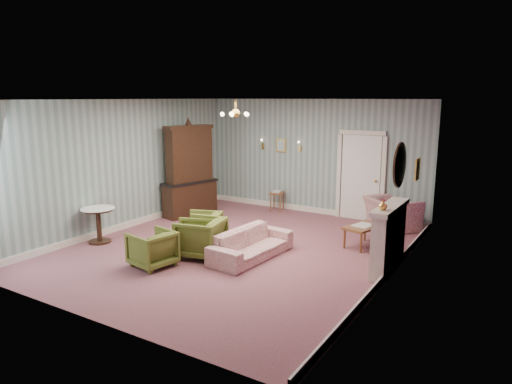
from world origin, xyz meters
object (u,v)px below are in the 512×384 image
Objects in this scene: sofa_chintz at (251,239)px; side_table_black at (387,240)px; wingback_chair at (392,208)px; pedestal_table at (99,225)px; dresser at (189,168)px; olive_chair_b at (201,236)px; coffee_table at (363,236)px; olive_chair_c at (202,227)px; olive_chair_a at (152,247)px; fireplace at (389,238)px.

side_table_black is (2.14, 1.38, -0.04)m from sofa_chintz.
pedestal_table is at bearing 81.73° from wingback_chair.
dresser is at bearing 57.78° from wingback_chair.
olive_chair_b reaches higher than coffee_table.
olive_chair_c is at bearing -31.97° from dresser.
olive_chair_a is at bearing -38.36° from olive_chair_b.
wingback_chair is at bearing 30.25° from dresser.
olive_chair_c is 2.14m from pedestal_table.
olive_chair_b is 2.36m from pedestal_table.
olive_chair_b reaches higher than pedestal_table.
coffee_table is at bearing 11.21° from dresser.
fireplace is (2.35, 0.68, 0.22)m from sofa_chintz.
pedestal_table is at bearing -79.46° from dresser.
dresser reaches higher than sofa_chintz.
pedestal_table is (-5.51, -1.53, -0.21)m from fireplace.
sofa_chintz is 1.69× the size of wingback_chair.
sofa_chintz is at bearing -163.89° from fireplace.
fireplace is 2.19× the size of side_table_black.
dresser reaches higher than fireplace.
dresser reaches higher than olive_chair_b.
pedestal_table is (-5.30, -2.23, 0.05)m from side_table_black.
wingback_chair is at bearing 40.72° from pedestal_table.
olive_chair_a is at bearing 140.05° from sofa_chintz.
wingback_chair reaches higher than sofa_chintz.
dresser is (-1.77, 3.20, 0.85)m from olive_chair_a.
dresser is 3.27× the size of pedestal_table.
wingback_chair is (2.54, 3.77, 0.07)m from olive_chair_b.
olive_chair_c is 4.36m from wingback_chair.
olive_chair_b reaches higher than side_table_black.
sofa_chintz is 3.67m from dresser.
olive_chair_a is 4.13m from coffee_table.
olive_chair_a is at bearing -141.75° from side_table_black.
pedestal_table is (-1.90, -0.97, -0.00)m from olive_chair_c.
pedestal_table is at bearing -157.16° from side_table_black.
dresser is (-1.76, 1.79, 0.83)m from olive_chair_c.
pedestal_table is at bearing 109.32° from sofa_chintz.
coffee_table is 1.17× the size of pedestal_table.
olive_chair_a is 1.80m from sofa_chintz.
olive_chair_a is 0.82× the size of coffee_table.
pedestal_table is (-3.16, -0.85, 0.01)m from sofa_chintz.
olive_chair_b is at bearing 97.06° from wingback_chair.
fireplace reaches higher than wingback_chair.
sofa_chintz is (1.26, -0.12, -0.01)m from olive_chair_c.
side_table_black is (-0.21, 0.71, -0.26)m from fireplace.
sofa_chintz reaches higher than coffee_table.
fireplace is at bearing 129.17° from olive_chair_a.
olive_chair_b is (0.41, 0.85, 0.05)m from olive_chair_a.
olive_chair_a is 3.75m from dresser.
sofa_chintz is at bearing 104.69° from olive_chair_b.
fireplace reaches higher than olive_chair_c.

